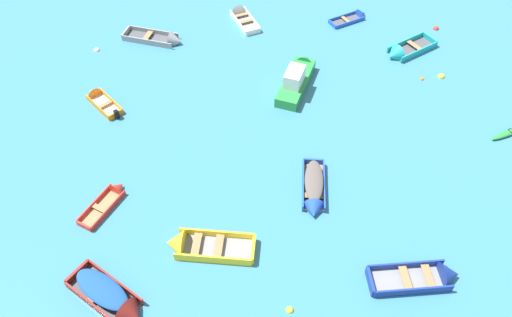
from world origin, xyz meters
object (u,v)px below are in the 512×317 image
at_px(rowboat_turquoise_back_row_right, 402,52).
at_px(mooring_buoy_trailing, 97,50).
at_px(rowboat_yellow_far_right, 193,245).
at_px(rowboat_orange_cluster_inner, 99,99).
at_px(rowboat_white_distant_center, 240,15).
at_px(rowboat_deep_blue_near_camera, 431,277).
at_px(rowboat_maroon_foreground_center, 113,300).
at_px(kayak_green_far_left, 510,132).
at_px(mooring_buoy_outer_edge, 290,310).
at_px(mooring_buoy_far_field, 441,77).
at_px(rowboat_red_near_right, 112,196).
at_px(rowboat_grey_center, 165,40).
at_px(rowboat_blue_midfield_right, 356,17).
at_px(motor_launch_green_midfield_left, 297,78).
at_px(mooring_buoy_central, 422,79).
at_px(mooring_buoy_midfield, 436,29).
at_px(rowboat_blue_outer_right, 314,192).

height_order(rowboat_turquoise_back_row_right, mooring_buoy_trailing, rowboat_turquoise_back_row_right).
xyz_separation_m(rowboat_yellow_far_right, rowboat_orange_cluster_inner, (-4.27, 12.85, -0.07)).
distance_m(rowboat_white_distant_center, rowboat_deep_blue_near_camera, 25.31).
relative_size(rowboat_maroon_foreground_center, kayak_green_far_left, 1.40).
relative_size(rowboat_deep_blue_near_camera, rowboat_orange_cluster_inner, 1.39).
bearing_deg(mooring_buoy_outer_edge, rowboat_turquoise_back_row_right, 51.38).
bearing_deg(rowboat_maroon_foreground_center, rowboat_turquoise_back_row_right, 34.17).
bearing_deg(mooring_buoy_far_field, rowboat_yellow_far_right, -153.56).
height_order(rowboat_red_near_right, mooring_buoy_outer_edge, rowboat_red_near_right).
height_order(rowboat_deep_blue_near_camera, mooring_buoy_far_field, rowboat_deep_blue_near_camera).
xyz_separation_m(rowboat_grey_center, rowboat_yellow_far_right, (-0.88, -18.39, 0.04)).
bearing_deg(rowboat_deep_blue_near_camera, rowboat_blue_midfield_right, 77.49).
relative_size(rowboat_maroon_foreground_center, rowboat_deep_blue_near_camera, 0.90).
distance_m(rowboat_deep_blue_near_camera, mooring_buoy_far_field, 16.36).
relative_size(motor_launch_green_midfield_left, rowboat_grey_center, 1.13).
xyz_separation_m(rowboat_grey_center, rowboat_white_distant_center, (6.28, 1.97, -0.02)).
relative_size(motor_launch_green_midfield_left, rowboat_turquoise_back_row_right, 1.20).
height_order(rowboat_deep_blue_near_camera, mooring_buoy_central, rowboat_deep_blue_near_camera).
distance_m(rowboat_orange_cluster_inner, mooring_buoy_midfield, 25.96).
distance_m(rowboat_grey_center, rowboat_deep_blue_near_camera, 25.19).
relative_size(mooring_buoy_trailing, mooring_buoy_far_field, 0.90).
distance_m(rowboat_white_distant_center, mooring_buoy_midfield, 15.40).
distance_m(motor_launch_green_midfield_left, mooring_buoy_central, 8.84).
bearing_deg(rowboat_red_near_right, rowboat_deep_blue_near_camera, -30.91).
bearing_deg(kayak_green_far_left, rowboat_red_near_right, 177.85).
xyz_separation_m(rowboat_grey_center, rowboat_turquoise_back_row_right, (16.66, -5.78, 0.01)).
distance_m(rowboat_red_near_right, rowboat_yellow_far_right, 5.86).
distance_m(rowboat_blue_midfield_right, rowboat_orange_cluster_inner, 20.97).
xyz_separation_m(rowboat_maroon_foreground_center, rowboat_blue_outer_right, (11.30, 3.88, -0.03)).
distance_m(rowboat_maroon_foreground_center, rowboat_turquoise_back_row_right, 26.26).
bearing_deg(rowboat_white_distant_center, mooring_buoy_midfield, -20.41).
bearing_deg(motor_launch_green_midfield_left, mooring_buoy_trailing, 151.18).
xyz_separation_m(rowboat_red_near_right, mooring_buoy_outer_edge, (7.81, -8.85, -0.16)).
xyz_separation_m(rowboat_blue_midfield_right, rowboat_red_near_right, (-20.01, -13.56, 0.02)).
xyz_separation_m(rowboat_grey_center, mooring_buoy_central, (16.87, -8.76, -0.21)).
bearing_deg(mooring_buoy_far_field, rowboat_maroon_foreground_center, -153.44).
relative_size(rowboat_yellow_far_right, kayak_green_far_left, 1.59).
height_order(rowboat_maroon_foreground_center, rowboat_blue_outer_right, rowboat_maroon_foreground_center).
height_order(rowboat_maroon_foreground_center, mooring_buoy_central, rowboat_maroon_foreground_center).
bearing_deg(rowboat_white_distant_center, mooring_buoy_central, -45.37).
distance_m(rowboat_turquoise_back_row_right, rowboat_red_near_right, 23.02).
xyz_separation_m(motor_launch_green_midfield_left, rowboat_yellow_far_right, (-9.09, -11.28, -0.32)).
bearing_deg(mooring_buoy_central, rowboat_blue_outer_right, -143.45).
xyz_separation_m(mooring_buoy_outer_edge, mooring_buoy_midfield, (17.72, 19.49, 0.00)).
bearing_deg(rowboat_maroon_foreground_center, rowboat_orange_cluster_inner, 90.36).
distance_m(rowboat_grey_center, mooring_buoy_central, 19.01).
distance_m(rowboat_blue_outer_right, rowboat_orange_cluster_inner, 15.91).
bearing_deg(rowboat_white_distant_center, rowboat_yellow_far_right, -109.38).
height_order(kayak_green_far_left, rowboat_orange_cluster_inner, rowboat_orange_cluster_inner).
xyz_separation_m(rowboat_maroon_foreground_center, kayak_green_far_left, (24.89, 5.55, -0.26)).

